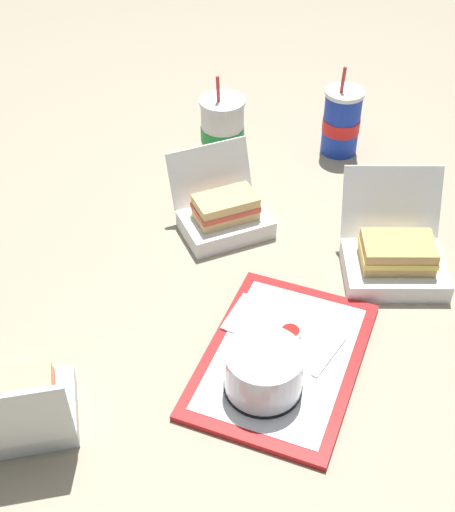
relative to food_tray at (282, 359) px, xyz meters
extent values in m
plane|color=gray|center=(-0.22, -0.15, -0.01)|extent=(3.20, 3.20, 0.00)
cube|color=red|center=(0.00, 0.00, 0.00)|extent=(0.39, 0.29, 0.01)
cube|color=white|center=(0.00, 0.00, 0.01)|extent=(0.34, 0.25, 0.00)
cylinder|color=black|center=(0.07, -0.02, 0.01)|extent=(0.13, 0.13, 0.01)
cylinder|color=#BC7084|center=(0.07, -0.02, 0.04)|extent=(0.10, 0.10, 0.06)
cylinder|color=silver|center=(0.07, -0.02, 0.05)|extent=(0.13, 0.13, 0.08)
cylinder|color=white|center=(-0.04, 0.00, 0.02)|extent=(0.04, 0.04, 0.02)
cylinder|color=#9E140F|center=(-0.04, 0.00, 0.03)|extent=(0.03, 0.03, 0.01)
cube|color=white|center=(-0.07, -0.07, 0.01)|extent=(0.11, 0.11, 0.00)
cube|color=white|center=(-0.02, 0.08, 0.01)|extent=(0.11, 0.05, 0.00)
cube|color=white|center=(-0.32, -0.20, 0.01)|extent=(0.21, 0.22, 0.04)
cube|color=white|center=(-0.38, -0.25, 0.09)|extent=(0.15, 0.17, 0.12)
cube|color=#DBB770|center=(-0.32, -0.20, 0.04)|extent=(0.14, 0.14, 0.02)
cube|color=#D64C38|center=(-0.32, -0.20, 0.06)|extent=(0.14, 0.15, 0.01)
cube|color=#DBB770|center=(-0.32, -0.20, 0.08)|extent=(0.14, 0.14, 0.02)
cube|color=white|center=(0.25, -0.38, 0.01)|extent=(0.21, 0.24, 0.04)
cube|color=white|center=(0.32, -0.34, 0.10)|extent=(0.11, 0.18, 0.14)
cube|color=#DBB770|center=(0.25, -0.38, 0.04)|extent=(0.14, 0.16, 0.02)
cube|color=#D64C38|center=(0.25, -0.38, 0.06)|extent=(0.14, 0.16, 0.01)
cube|color=#DBB770|center=(0.25, -0.38, 0.08)|extent=(0.14, 0.16, 0.02)
cube|color=white|center=(-0.27, 0.16, 0.01)|extent=(0.20, 0.23, 0.04)
cube|color=white|center=(-0.37, 0.13, 0.10)|extent=(0.12, 0.21, 0.14)
cube|color=tan|center=(-0.27, 0.16, 0.04)|extent=(0.12, 0.16, 0.02)
cube|color=#E5C651|center=(-0.27, 0.16, 0.06)|extent=(0.13, 0.16, 0.01)
cube|color=tan|center=(-0.27, 0.16, 0.08)|extent=(0.12, 0.16, 0.02)
cylinder|color=#1938B7|center=(-0.70, -0.02, 0.07)|extent=(0.09, 0.09, 0.15)
cylinder|color=red|center=(-0.70, -0.02, 0.07)|extent=(0.09, 0.09, 0.03)
cylinder|color=white|center=(-0.70, -0.02, 0.15)|extent=(0.09, 0.09, 0.01)
cylinder|color=red|center=(-0.69, -0.03, 0.19)|extent=(0.01, 0.01, 0.06)
cylinder|color=white|center=(-0.57, -0.28, 0.07)|extent=(0.10, 0.10, 0.16)
cylinder|color=#198C33|center=(-0.57, -0.28, 0.07)|extent=(0.10, 0.10, 0.03)
cylinder|color=white|center=(-0.57, -0.28, 0.15)|extent=(0.11, 0.11, 0.01)
cylinder|color=red|center=(-0.56, -0.29, 0.19)|extent=(0.01, 0.01, 0.06)
camera|label=1|loc=(0.81, 0.14, 0.95)|focal=50.00mm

